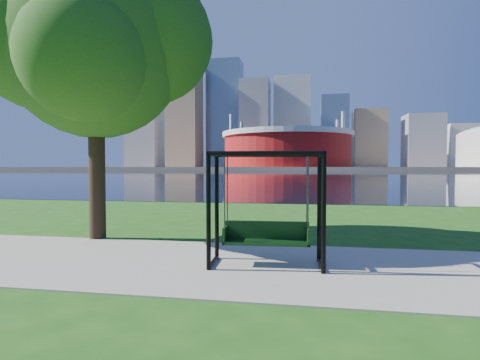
# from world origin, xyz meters

# --- Properties ---
(ground) EXTENTS (900.00, 900.00, 0.00)m
(ground) POSITION_xyz_m (0.00, 0.00, 0.00)
(ground) COLOR #1E5114
(ground) RESTS_ON ground
(path) EXTENTS (120.00, 4.00, 0.03)m
(path) POSITION_xyz_m (0.00, -0.50, 0.01)
(path) COLOR #9E937F
(path) RESTS_ON ground
(river) EXTENTS (900.00, 180.00, 0.02)m
(river) POSITION_xyz_m (0.00, 102.00, 0.01)
(river) COLOR black
(river) RESTS_ON ground
(far_bank) EXTENTS (900.00, 228.00, 2.00)m
(far_bank) POSITION_xyz_m (0.00, 306.00, 1.00)
(far_bank) COLOR #937F60
(far_bank) RESTS_ON ground
(stadium) EXTENTS (83.00, 83.00, 32.00)m
(stadium) POSITION_xyz_m (-10.00, 235.00, 14.23)
(stadium) COLOR maroon
(stadium) RESTS_ON far_bank
(skyline) EXTENTS (392.00, 66.00, 96.50)m
(skyline) POSITION_xyz_m (-4.27, 319.39, 35.89)
(skyline) COLOR gray
(skyline) RESTS_ON far_bank
(swing) EXTENTS (2.23, 1.06, 2.23)m
(swing) POSITION_xyz_m (0.60, -0.46, 1.08)
(swing) COLOR black
(swing) RESTS_ON ground
(park_tree) EXTENTS (6.00, 5.42, 7.45)m
(park_tree) POSITION_xyz_m (-4.21, 1.61, 5.18)
(park_tree) COLOR black
(park_tree) RESTS_ON ground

